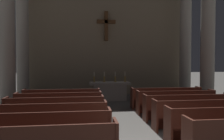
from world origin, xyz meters
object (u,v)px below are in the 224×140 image
object	(u,v)px
pew_right_row_5	(176,102)
candlestick_outer_left	(94,79)
column_left_fourth	(23,41)
pew_left_row_3	(50,119)
pew_right_row_3	(204,114)
pew_left_row_2	(43,130)
candlestick_inner_right	(115,79)
pew_left_row_5	(59,104)
altar	(110,91)
column_right_third	(208,39)
pew_right_row_4	(188,107)
column_left_third	(7,36)
pew_left_row_6	(62,100)
pew_right_row_6	(166,97)
column_right_fourth	(185,43)
pew_left_row_4	(55,111)
candlestick_inner_left	(104,79)
candlestick_outer_right	(125,79)

from	to	relation	value
pew_right_row_5	candlestick_outer_left	size ratio (longest dim) A/B	5.75
candlestick_outer_left	column_left_fourth	bearing A→B (deg)	165.94
pew_left_row_3	pew_right_row_3	xyz separation A→B (m)	(4.65, 0.00, 0.00)
pew_left_row_2	candlestick_inner_right	xyz separation A→B (m)	(2.62, 6.53, 0.70)
pew_left_row_5	altar	xyz separation A→B (m)	(2.32, 3.36, 0.06)
column_right_third	pew_right_row_3	bearing A→B (deg)	-121.80
candlestick_outer_left	candlestick_inner_right	bearing A→B (deg)	0.00
pew_right_row_4	column_left_third	size ratio (longest dim) A/B	0.48
pew_left_row_6	candlestick_outer_left	distance (m)	2.82
pew_right_row_6	candlestick_outer_left	xyz separation A→B (m)	(-3.17, 2.30, 0.70)
pew_right_row_4	column_right_fourth	bearing A→B (deg)	65.23
pew_left_row_2	pew_left_row_4	distance (m)	2.12
pew_left_row_3	pew_right_row_5	xyz separation A→B (m)	(4.65, 2.12, 0.00)
pew_right_row_5	pew_left_row_4	bearing A→B (deg)	-167.17
pew_left_row_2	column_right_fourth	xyz separation A→B (m)	(7.14, 7.53, 2.78)
pew_left_row_3	candlestick_inner_right	bearing A→B (deg)	64.40
pew_right_row_6	candlestick_outer_left	world-z (taller)	candlestick_outer_left
candlestick_outer_left	column_right_third	bearing A→B (deg)	-14.32
pew_left_row_3	candlestick_inner_left	xyz separation A→B (m)	(2.02, 5.48, 0.70)
pew_left_row_2	candlestick_inner_left	world-z (taller)	candlestick_inner_left
pew_right_row_4	candlestick_inner_right	xyz separation A→B (m)	(-2.02, 4.42, 0.70)
candlestick_inner_right	candlestick_outer_right	size ratio (longest dim) A/B	1.00
altar	pew_right_row_4	bearing A→B (deg)	-62.26
pew_left_row_6	column_right_third	distance (m)	7.71
pew_left_row_3	candlestick_inner_left	world-z (taller)	candlestick_inner_left
candlestick_inner_left	column_left_third	bearing A→B (deg)	-162.25
pew_left_row_4	candlestick_outer_left	size ratio (longest dim) A/B	5.75
pew_right_row_6	column_left_fourth	xyz separation A→B (m)	(-7.14, 3.30, 2.78)
candlestick_inner_right	candlestick_outer_left	bearing A→B (deg)	180.00
pew_left_row_4	candlestick_inner_left	bearing A→B (deg)	65.39
pew_left_row_2	column_left_third	xyz separation A→B (m)	(-2.50, 5.09, 2.78)
pew_left_row_4	pew_right_row_3	size ratio (longest dim) A/B	1.00
pew_left_row_3	pew_right_row_4	xyz separation A→B (m)	(4.65, 1.06, 0.00)
pew_left_row_5	column_right_third	world-z (taller)	column_right_third
pew_left_row_3	column_left_third	size ratio (longest dim) A/B	0.48
pew_right_row_3	pew_right_row_5	xyz separation A→B (m)	(0.00, 2.12, 0.00)
pew_left_row_4	candlestick_inner_right	size ratio (longest dim) A/B	5.75
pew_left_row_6	candlestick_inner_right	world-z (taller)	candlestick_inner_right
column_right_fourth	candlestick_outer_left	bearing A→B (deg)	-170.05
candlestick_inner_right	candlestick_outer_right	world-z (taller)	same
candlestick_outer_right	pew_left_row_6	bearing A→B (deg)	-144.04
column_right_third	altar	distance (m)	5.72
pew_left_row_3	candlestick_inner_right	size ratio (longest dim) A/B	5.75
pew_left_row_4	pew_left_row_5	world-z (taller)	same
pew_left_row_3	pew_left_row_4	world-z (taller)	same
candlestick_outer_right	candlestick_inner_right	bearing A→B (deg)	180.00
pew_left_row_4	column_right_fourth	bearing A→B (deg)	37.15
pew_left_row_5	candlestick_outer_right	bearing A→B (deg)	46.63
pew_right_row_3	candlestick_outer_left	world-z (taller)	candlestick_outer_left
pew_left_row_2	candlestick_outer_left	xyz separation A→B (m)	(1.47, 6.53, 0.70)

